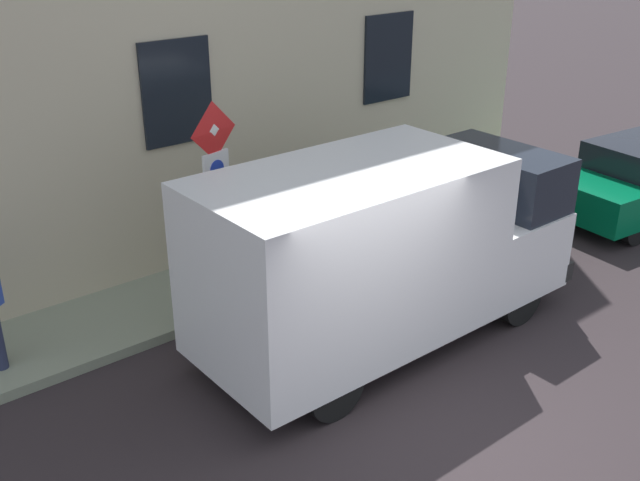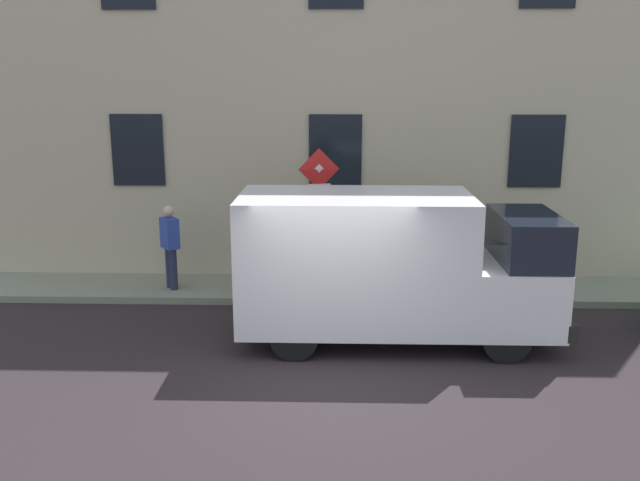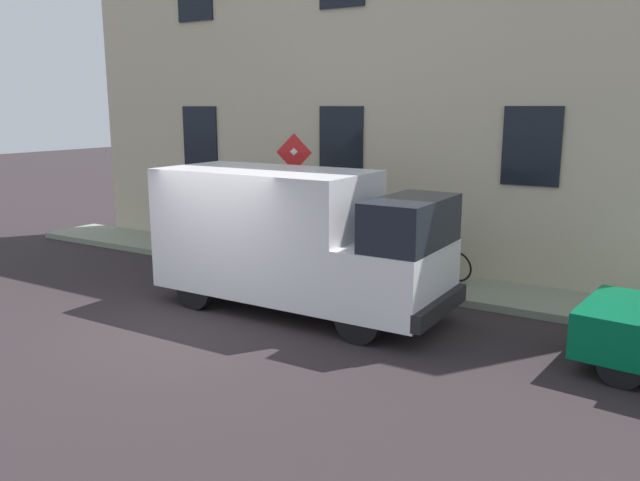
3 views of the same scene
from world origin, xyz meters
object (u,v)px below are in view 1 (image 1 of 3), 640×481
at_px(litter_bin, 299,244).
at_px(bicycle_green, 332,214).
at_px(sign_post_stacked, 216,178).
at_px(delivery_van, 384,248).
at_px(bicycle_red, 290,227).

bearing_deg(litter_bin, bicycle_green, -59.47).
bearing_deg(sign_post_stacked, delivery_van, -146.57).
bearing_deg(delivery_van, litter_bin, 84.43).
bearing_deg(sign_post_stacked, bicycle_red, -64.24).
relative_size(bicycle_green, litter_bin, 1.91).
xyz_separation_m(delivery_van, bicycle_green, (2.82, -1.51, -0.82)).
height_order(bicycle_green, bicycle_red, same).
bearing_deg(delivery_van, bicycle_green, 61.86).
relative_size(sign_post_stacked, delivery_van, 0.52).
bearing_deg(delivery_van, bicycle_red, 77.58).
relative_size(bicycle_red, litter_bin, 1.90).
bearing_deg(sign_post_stacked, bicycle_green, -71.82).
distance_m(bicycle_red, litter_bin, 0.88).
relative_size(bicycle_green, bicycle_red, 1.00).
height_order(delivery_van, bicycle_green, delivery_van).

